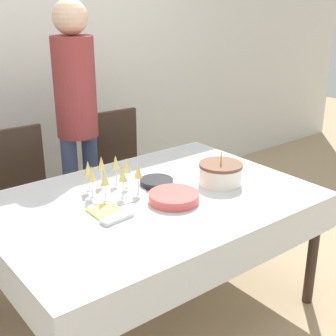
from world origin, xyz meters
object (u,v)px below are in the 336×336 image
Objects in this scene: plate_stack_dessert at (157,182)px; person_standing at (76,105)px; dining_chair_far_right at (120,170)px; plate_stack_main at (174,197)px; birthday_cake at (220,173)px; champagne_tray at (112,178)px; dining_chair_far_left at (23,195)px.

plate_stack_dessert is 0.88m from person_standing.
dining_chair_far_right reaches higher than plate_stack_main.
plate_stack_dessert is at bearing -85.66° from person_standing.
plate_stack_main is at bearing -175.33° from birthday_cake.
person_standing reaches higher than plate_stack_main.
birthday_cake is 0.93× the size of plate_stack_main.
dining_chair_far_left is at bearing 108.71° from champagne_tray.
person_standing is (-0.32, 0.02, 0.54)m from dining_chair_far_right.
champagne_tray is at bearing 121.65° from plate_stack_main.
dining_chair_far_left is 4.94× the size of plate_stack_dessert.
dining_chair_far_right reaches higher than plate_stack_dessert.
plate_stack_main is (-0.37, -0.03, -0.04)m from birthday_cake.
dining_chair_far_left is 3.50× the size of plate_stack_main.
birthday_cake is at bearing -51.32° from dining_chair_far_left.
birthday_cake is 1.12m from person_standing.
champagne_tray is 1.89× the size of plate_stack_dessert.
champagne_tray is at bearing -71.29° from dining_chair_far_left.
champagne_tray is 0.81m from person_standing.
champagne_tray is 0.21× the size of person_standing.
plate_stack_main is 1.41× the size of plate_stack_dessert.
person_standing is at bearing 94.34° from plate_stack_dessert.
plate_stack_dessert is at bearing -57.81° from dining_chair_far_left.
birthday_cake is 0.37m from plate_stack_dessert.
person_standing reaches higher than plate_stack_dessert.
person_standing reaches higher than birthday_cake.
dining_chair_far_left is 0.54× the size of person_standing.
birthday_cake is at bearing -34.59° from plate_stack_dessert.
dining_chair_far_right is at bearing 92.74° from birthday_cake.
champagne_tray is 0.37m from plate_stack_main.
plate_stack_dessert is (0.50, -0.80, 0.23)m from dining_chair_far_left.
person_standing is at bearing 176.68° from dining_chair_far_right.
birthday_cake is 0.37m from plate_stack_main.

